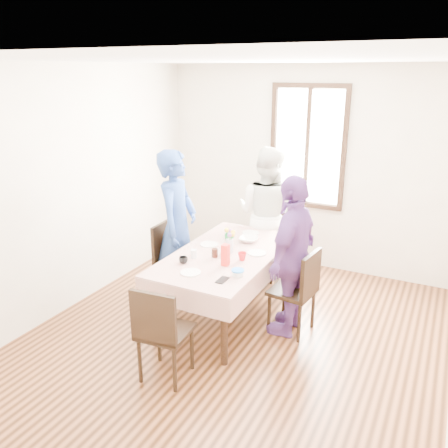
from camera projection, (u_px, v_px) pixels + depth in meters
The scene contains 29 objects.
ground at pixel (233, 340), 4.72m from camera, with size 4.50×4.50×0.00m, color black.
back_wall at pixel (307, 169), 6.19m from camera, with size 4.00×4.00×0.00m, color beige.
window_frame at pixel (308, 147), 6.08m from camera, with size 1.02×0.06×1.62m, color black.
window_pane at pixel (308, 147), 6.09m from camera, with size 0.90×0.02×1.50m, color white.
dining_table at pixel (226, 285), 5.06m from camera, with size 0.88×1.72×0.75m, color black.
tablecloth at pixel (226, 253), 4.94m from camera, with size 1.00×1.84×0.01m, color #5E0B01.
chair_left at pixel (177, 261), 5.49m from camera, with size 0.42×0.42×0.91m, color black.
chair_right at pixel (292, 291), 4.76m from camera, with size 0.42×0.42×0.91m, color black.
chair_far at pixel (267, 244), 6.04m from camera, with size 0.42×0.42×0.91m, color black.
chair_near at pixel (165, 331), 4.03m from camera, with size 0.42×0.42×0.91m, color black.
person_left at pixel (177, 227), 5.34m from camera, with size 0.65×0.43×1.79m, color navy.
person_far at pixel (267, 214), 5.89m from camera, with size 0.84×0.66×1.73m, color silver.
person_right at pixel (292, 256), 4.65m from camera, with size 0.98×0.41×1.67m, color #5C3477.
mug_black at pixel (183, 260), 4.65m from camera, with size 0.09×0.09×0.07m, color black.
mug_flag at pixel (242, 256), 4.73m from camera, with size 0.09×0.09×0.08m, color red.
mug_green at pixel (229, 237), 5.27m from camera, with size 0.11×0.11×0.08m, color #0C7226.
serving_bowl at pixel (248, 239), 5.24m from camera, with size 0.21×0.21×0.05m, color white.
juice_carton at pixel (225, 255), 4.59m from camera, with size 0.07×0.07×0.22m, color red.
butter_tub at pixel (238, 273), 4.38m from camera, with size 0.10×0.10×0.05m, color white.
jam_jar at pixel (215, 253), 4.81m from camera, with size 0.07×0.07×0.09m, color black.
drinking_glass at pixel (194, 254), 4.78m from camera, with size 0.06×0.06×0.09m, color silver.
smartphone at pixel (222, 280), 4.28m from camera, with size 0.08×0.16×0.01m, color black.
flower_vase at pixel (230, 246), 4.92m from camera, with size 0.08×0.08×0.15m, color silver.
plate_left at pixel (209, 244), 5.15m from camera, with size 0.20×0.20×0.01m, color white.
plate_right at pixel (257, 253), 4.91m from camera, with size 0.20×0.20×0.01m, color white.
plate_far at pixel (251, 233), 5.52m from camera, with size 0.20×0.20×0.01m, color white.
plate_near at pixel (191, 272), 4.44m from camera, with size 0.20×0.20×0.01m, color white.
butter_lid at pixel (238, 270), 4.37m from camera, with size 0.12×0.12×0.01m, color blue.
flower_bunch at pixel (230, 235), 4.88m from camera, with size 0.09×0.09×0.10m, color yellow, non-canonical shape.
Camera 1 is at (1.77, -3.70, 2.62)m, focal length 37.09 mm.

